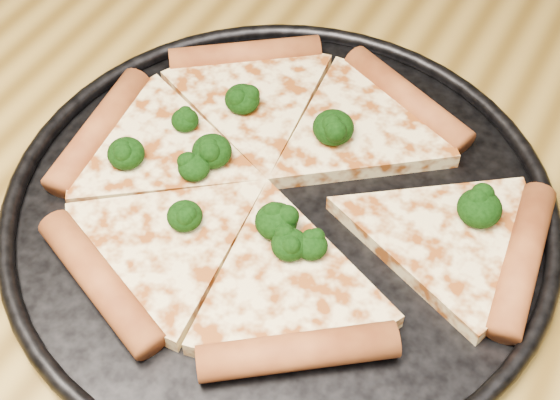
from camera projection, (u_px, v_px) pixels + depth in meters
The scene contains 4 objects.
dining_table at pixel (248, 348), 0.63m from camera, with size 1.20×0.90×0.75m.
pizza_pan at pixel (280, 207), 0.59m from camera, with size 0.40×0.40×0.02m.
pizza at pixel (277, 184), 0.59m from camera, with size 0.36×0.33×0.02m.
broccoli_florets at pixel (273, 172), 0.58m from camera, with size 0.27×0.15×0.02m.
Camera 1 is at (0.17, -0.26, 1.21)m, focal length 52.49 mm.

